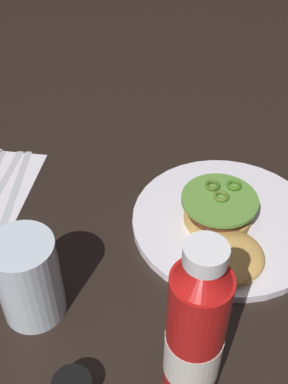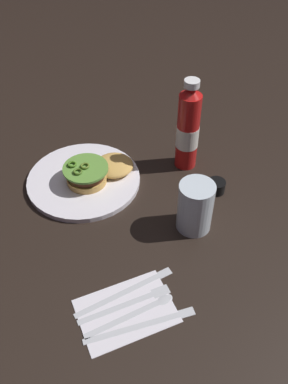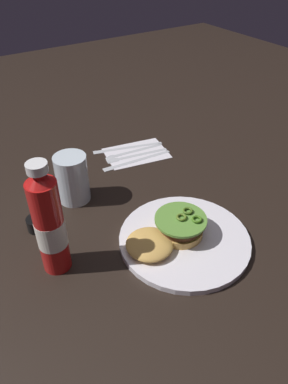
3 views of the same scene
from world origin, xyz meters
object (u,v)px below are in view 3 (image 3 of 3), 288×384
object	(u,v)px
ketchup_bottle	(49,225)
water_glass	(72,178)
dinner_plate	(184,239)
steak_knife	(124,147)
spoon_utensil	(126,152)
condiment_cup	(37,224)
fork_utensil	(132,155)
napkin	(136,153)
burger_sandwich	(169,232)
butter_knife	(133,161)

from	to	relation	value
ketchup_bottle	water_glass	distance (m)	0.23
dinner_plate	water_glass	bearing A→B (deg)	-63.30
steak_knife	spoon_utensil	xyz separation A→B (m)	(0.01, 0.03, 0.00)
condiment_cup	fork_utensil	xyz separation A→B (m)	(-0.35, -0.15, -0.01)
napkin	steak_knife	xyz separation A→B (m)	(0.02, -0.05, 0.00)
spoon_utensil	steak_knife	bearing A→B (deg)	-104.86
dinner_plate	ketchup_bottle	world-z (taller)	ketchup_bottle
dinner_plate	burger_sandwich	world-z (taller)	burger_sandwich
ketchup_bottle	condiment_cup	xyz separation A→B (m)	(-0.00, -0.13, -0.10)
water_glass	condiment_cup	size ratio (longest dim) A/B	2.76
condiment_cup	ketchup_bottle	bearing A→B (deg)	88.84
water_glass	napkin	size ratio (longest dim) A/B	0.68
butter_knife	fork_utensil	bearing A→B (deg)	-116.28
butter_knife	condiment_cup	bearing A→B (deg)	20.07
water_glass	spoon_utensil	bearing A→B (deg)	-152.34
burger_sandwich	ketchup_bottle	xyz separation A→B (m)	(0.23, -0.08, 0.08)
napkin	water_glass	bearing A→B (deg)	21.98
napkin	butter_knife	bearing A→B (deg)	46.35
steak_knife	fork_utensil	world-z (taller)	same
condiment_cup	burger_sandwich	bearing A→B (deg)	138.16
ketchup_bottle	butter_knife	distance (m)	0.44
water_glass	steak_knife	bearing A→B (deg)	-147.54
napkin	spoon_utensil	size ratio (longest dim) A/B	0.97
dinner_plate	ketchup_bottle	distance (m)	0.30
burger_sandwich	fork_utensil	distance (m)	0.38
napkin	fork_utensil	distance (m)	0.02
ketchup_bottle	fork_utensil	bearing A→B (deg)	-141.67
dinner_plate	condiment_cup	distance (m)	0.34
dinner_plate	condiment_cup	size ratio (longest dim) A/B	6.41
spoon_utensil	butter_knife	xyz separation A→B (m)	(0.01, 0.05, 0.00)
burger_sandwich	fork_utensil	world-z (taller)	burger_sandwich
water_glass	condiment_cup	distance (m)	0.14
water_glass	spoon_utensil	distance (m)	0.26
dinner_plate	condiment_cup	bearing A→B (deg)	-40.11
spoon_utensil	fork_utensil	xyz separation A→B (m)	(-0.01, 0.03, 0.00)
fork_utensil	butter_knife	world-z (taller)	same
dinner_plate	napkin	distance (m)	0.40
ketchup_bottle	butter_knife	size ratio (longest dim) A/B	1.14
dinner_plate	fork_utensil	distance (m)	0.38
water_glass	condiment_cup	xyz separation A→B (m)	(0.12, 0.06, -0.05)
ketchup_bottle	fork_utensil	distance (m)	0.46
steak_knife	condiment_cup	bearing A→B (deg)	30.24
steak_knife	butter_knife	distance (m)	0.08
napkin	fork_utensil	xyz separation A→B (m)	(0.02, 0.01, 0.00)
steak_knife	fork_utensil	xyz separation A→B (m)	(0.00, 0.06, 0.00)
water_glass	steak_knife	world-z (taller)	water_glass
condiment_cup	steak_knife	world-z (taller)	condiment_cup
spoon_utensil	dinner_plate	bearing A→B (deg)	77.93
fork_utensil	condiment_cup	bearing A→B (deg)	23.19
water_glass	ketchup_bottle	bearing A→B (deg)	56.58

